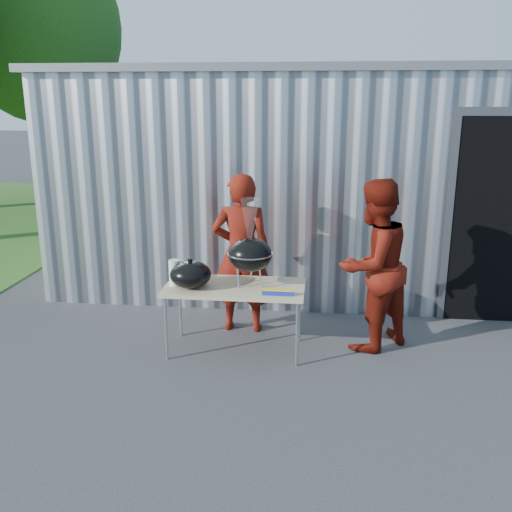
# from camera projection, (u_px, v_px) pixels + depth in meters

# --- Properties ---
(ground) EXTENTS (80.00, 80.00, 0.00)m
(ground) POSITION_uv_depth(u_px,v_px,m) (265.00, 371.00, 5.85)
(ground) COLOR #343437
(building) EXTENTS (8.20, 6.20, 3.10)m
(building) POSITION_uv_depth(u_px,v_px,m) (345.00, 168.00, 9.72)
(building) COLOR silver
(building) RESTS_ON ground
(tree_far) EXTENTS (4.01, 4.01, 6.64)m
(tree_far) POSITION_uv_depth(u_px,v_px,m) (39.00, 28.00, 13.99)
(tree_far) COLOR #442D19
(tree_far) RESTS_ON ground
(folding_table) EXTENTS (1.50, 0.75, 0.75)m
(folding_table) POSITION_uv_depth(u_px,v_px,m) (235.00, 289.00, 6.14)
(folding_table) COLOR tan
(folding_table) RESTS_ON ground
(kettle_grill) EXTENTS (0.48, 0.48, 0.95)m
(kettle_grill) POSITION_uv_depth(u_px,v_px,m) (250.00, 248.00, 6.03)
(kettle_grill) COLOR black
(kettle_grill) RESTS_ON folding_table
(grill_lid) EXTENTS (0.44, 0.44, 0.32)m
(grill_lid) POSITION_uv_depth(u_px,v_px,m) (191.00, 274.00, 6.05)
(grill_lid) COLOR black
(grill_lid) RESTS_ON folding_table
(paper_towels) EXTENTS (0.12, 0.12, 0.28)m
(paper_towels) POSITION_uv_depth(u_px,v_px,m) (175.00, 273.00, 6.12)
(paper_towels) COLOR white
(paper_towels) RESTS_ON folding_table
(white_tub) EXTENTS (0.20, 0.15, 0.10)m
(white_tub) POSITION_uv_depth(u_px,v_px,m) (189.00, 274.00, 6.39)
(white_tub) COLOR white
(white_tub) RESTS_ON folding_table
(foil_box) EXTENTS (0.32, 0.05, 0.06)m
(foil_box) POSITION_uv_depth(u_px,v_px,m) (278.00, 292.00, 5.83)
(foil_box) COLOR #1827A0
(foil_box) RESTS_ON folding_table
(person_cook) EXTENTS (0.70, 0.46, 1.89)m
(person_cook) POSITION_uv_depth(u_px,v_px,m) (242.00, 253.00, 6.66)
(person_cook) COLOR #62130A
(person_cook) RESTS_ON ground
(person_bystander) EXTENTS (1.16, 1.15, 1.89)m
(person_bystander) POSITION_uv_depth(u_px,v_px,m) (373.00, 266.00, 6.18)
(person_bystander) COLOR #62130A
(person_bystander) RESTS_ON ground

